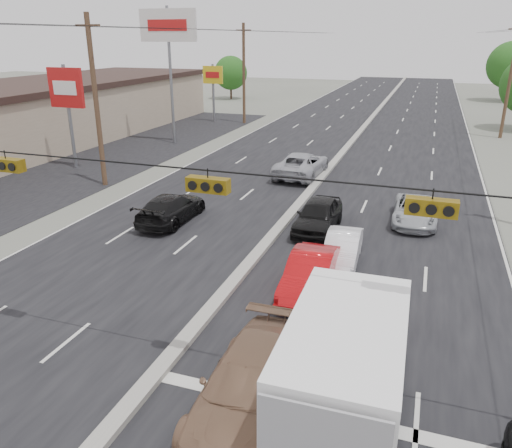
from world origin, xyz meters
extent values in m
plane|color=#606356|center=(0.00, 0.00, 0.00)|extent=(200.00, 200.00, 0.00)
cube|color=black|center=(0.00, 30.00, 0.00)|extent=(20.00, 160.00, 0.02)
cube|color=gray|center=(0.00, 30.00, 0.10)|extent=(0.50, 160.00, 0.20)
cube|color=tan|center=(-26.00, 25.00, 2.30)|extent=(12.00, 42.00, 4.60)
cube|color=black|center=(-17.00, 25.00, 0.00)|extent=(10.00, 42.00, 0.02)
cylinder|color=#422D1E|center=(-12.50, 15.00, 5.00)|extent=(0.30, 0.30, 10.00)
cube|color=#422D1E|center=(-12.50, 15.00, 9.30)|extent=(1.60, 0.12, 0.12)
cylinder|color=#422D1E|center=(-12.50, 40.00, 5.00)|extent=(0.30, 0.30, 10.00)
cube|color=#422D1E|center=(-12.50, 40.00, 9.30)|extent=(1.60, 0.12, 0.12)
cylinder|color=#422D1E|center=(12.50, 40.00, 5.00)|extent=(0.30, 0.30, 10.00)
cylinder|color=black|center=(0.00, 0.00, 5.80)|extent=(25.00, 0.04, 0.04)
cube|color=#72590C|center=(-4.50, 0.00, 5.45)|extent=(1.05, 0.30, 0.35)
cube|color=#72590C|center=(1.50, 0.00, 5.45)|extent=(1.05, 0.30, 0.35)
cube|color=#72590C|center=(6.50, 0.00, 5.45)|extent=(1.05, 0.30, 0.35)
cylinder|color=slate|center=(-17.00, 18.00, 3.50)|extent=(0.24, 0.24, 7.00)
cube|color=#B21414|center=(-17.00, 18.00, 5.50)|extent=(2.60, 0.25, 2.60)
cylinder|color=slate|center=(-14.50, 28.00, 5.50)|extent=(0.24, 0.24, 11.00)
cube|color=silver|center=(-14.50, 28.00, 9.55)|extent=(5.00, 0.25, 2.50)
cylinder|color=slate|center=(-16.00, 40.00, 3.00)|extent=(0.24, 0.24, 6.00)
cube|color=gold|center=(-16.00, 40.00, 4.90)|extent=(2.20, 0.25, 1.80)
cylinder|color=#382619|center=(-22.00, 60.00, 1.08)|extent=(0.28, 0.28, 2.16)
sphere|color=#175516|center=(-22.00, 60.00, 3.72)|extent=(4.80, 4.80, 4.80)
cylinder|color=#382619|center=(16.00, 70.00, 1.44)|extent=(0.28, 0.28, 2.88)
sphere|color=#175516|center=(16.00, 70.00, 4.96)|extent=(6.40, 6.40, 6.40)
cube|color=black|center=(5.15, -0.67, 0.42)|extent=(2.27, 6.58, 0.23)
cube|color=white|center=(5.16, -1.41, 2.01)|extent=(2.42, 4.71, 2.62)
cube|color=white|center=(5.10, 1.72, 1.17)|extent=(2.27, 1.82, 1.68)
cylinder|color=black|center=(4.13, 1.47, 0.42)|extent=(0.30, 0.85, 0.84)
cylinder|color=black|center=(6.09, 1.50, 0.42)|extent=(0.30, 0.85, 0.84)
imported|color=#846047|center=(2.86, -0.94, 0.77)|extent=(2.24, 5.33, 1.54)
imported|color=#B90B0F|center=(2.83, 5.53, 0.72)|extent=(1.63, 4.40, 1.44)
imported|color=black|center=(1.77, 11.69, 0.76)|extent=(1.84, 4.49, 1.53)
imported|color=white|center=(3.50, 8.41, 0.63)|extent=(1.51, 3.88, 1.26)
imported|color=#ACB0B3|center=(6.07, 14.29, 0.62)|extent=(2.17, 4.51, 1.24)
imported|color=black|center=(-5.42, 10.52, 0.70)|extent=(1.97, 4.82, 1.40)
imported|color=#A8AAB0|center=(-1.40, 21.02, 0.79)|extent=(2.86, 5.81, 1.58)
camera|label=1|loc=(6.27, -10.31, 8.73)|focal=35.00mm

